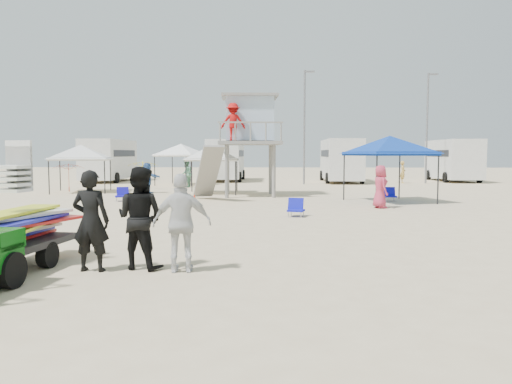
{
  "coord_description": "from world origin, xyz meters",
  "views": [
    {
      "loc": [
        0.94,
        -8.48,
        2.19
      ],
      "look_at": [
        0.5,
        3.0,
        1.3
      ],
      "focal_mm": 35.0,
      "sensor_mm": 36.0,
      "label": 1
    }
  ],
  "objects_px": {
    "man_left": "(91,221)",
    "canopy_blue": "(390,139)",
    "lifeguard_tower": "(248,123)",
    "surf_trailer": "(19,222)"
  },
  "relations": [
    {
      "from": "lifeguard_tower",
      "to": "man_left",
      "type": "bearing_deg",
      "value": -96.82
    },
    {
      "from": "lifeguard_tower",
      "to": "canopy_blue",
      "type": "bearing_deg",
      "value": -25.94
    },
    {
      "from": "surf_trailer",
      "to": "canopy_blue",
      "type": "xyz_separation_m",
      "value": [
        10.06,
        13.31,
        1.96
      ]
    },
    {
      "from": "canopy_blue",
      "to": "surf_trailer",
      "type": "bearing_deg",
      "value": -127.09
    },
    {
      "from": "man_left",
      "to": "canopy_blue",
      "type": "xyz_separation_m",
      "value": [
        8.54,
        13.61,
        1.89
      ]
    },
    {
      "from": "man_left",
      "to": "lifeguard_tower",
      "type": "bearing_deg",
      "value": -94.51
    },
    {
      "from": "surf_trailer",
      "to": "lifeguard_tower",
      "type": "distance_m",
      "value": 17.11
    },
    {
      "from": "canopy_blue",
      "to": "lifeguard_tower",
      "type": "bearing_deg",
      "value": 154.06
    },
    {
      "from": "man_left",
      "to": "canopy_blue",
      "type": "height_order",
      "value": "canopy_blue"
    },
    {
      "from": "surf_trailer",
      "to": "man_left",
      "type": "bearing_deg",
      "value": -11.19
    }
  ]
}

